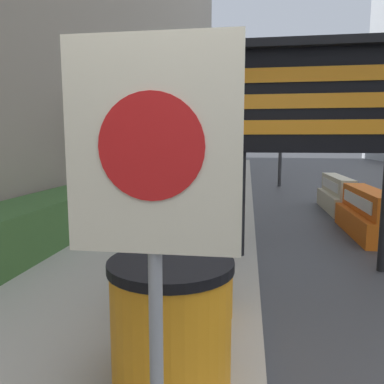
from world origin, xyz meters
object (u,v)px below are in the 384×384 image
Objects in this scene: barrel_drum_middle at (190,270)px; traffic_cone_near at (364,198)px; jersey_barrier_orange_far at (368,215)px; warning_sign at (153,179)px; jersey_barrier_cream at (337,195)px; traffic_cone_mid at (374,205)px; message_board at (316,100)px; barrel_drum_foreground at (171,322)px; traffic_light_near_curb at (282,94)px.

traffic_cone_near is at bearing 61.73° from barrel_drum_middle.
traffic_cone_near is at bearing 75.51° from jersey_barrier_orange_far.
jersey_barrier_orange_far reaches higher than traffic_cone_near.
warning_sign is 8.10m from jersey_barrier_cream.
traffic_cone_mid is at bearing 65.95° from warning_sign.
message_board is at bearing 70.81° from warning_sign.
warning_sign is at bearing -107.86° from jersey_barrier_cream.
barrel_drum_middle is 1.37× the size of traffic_cone_mid.
barrel_drum_middle is 1.89m from warning_sign.
traffic_cone_mid is (0.02, -0.63, -0.06)m from traffic_cone_near.
warning_sign reaches higher than traffic_cone_mid.
barrel_drum_foreground is 0.42× the size of warning_sign.
traffic_light_near_curb is (-0.94, 4.51, 2.88)m from jersey_barrier_cream.
barrel_drum_foreground is 0.40× the size of jersey_barrier_cream.
jersey_barrier_cream is (0.00, 2.33, 0.00)m from jersey_barrier_orange_far.
barrel_drum_foreground is 0.94m from barrel_drum_middle.
traffic_light_near_curb is (1.52, 12.14, 1.75)m from warning_sign.
traffic_cone_mid is (3.12, 5.14, -0.24)m from barrel_drum_middle.
message_board is 1.41× the size of jersey_barrier_cream.
jersey_barrier_cream is at bearing 69.97° from barrel_drum_foreground.
warning_sign is 3.28× the size of traffic_cone_mid.
barrel_drum_middle is at bearing -124.85° from jersey_barrier_orange_far.
barrel_drum_foreground is at bearing 96.08° from warning_sign.
barrel_drum_middle is at bearing -125.85° from message_board.
traffic_cone_mid is at bearing 61.37° from message_board.
traffic_cone_mid is at bearing 63.03° from barrel_drum_foreground.
message_board is 1.39× the size of jersey_barrier_orange_far.
message_board reaches higher than warning_sign.
traffic_light_near_curb is (-0.94, 6.84, 2.88)m from jersey_barrier_orange_far.
warning_sign is at bearing -114.05° from traffic_cone_mid.
traffic_cone_near is at bearing 91.83° from traffic_cone_mid.
jersey_barrier_cream is 3.42× the size of traffic_cone_mid.
jersey_barrier_orange_far is at bearing -82.16° from traffic_light_near_curb.
message_board is (1.19, 3.41, 0.64)m from warning_sign.
barrel_drum_foreground is 3.39m from message_board.
traffic_light_near_curb reaches higher than barrel_drum_middle.
message_board reaches higher than jersey_barrier_cream.
traffic_cone_near is (1.81, 3.99, -1.78)m from message_board.
jersey_barrier_orange_far is (1.27, 1.90, -1.77)m from message_board.
traffic_cone_near is (3.07, 6.71, -0.18)m from barrel_drum_foreground.
jersey_barrier_cream is 1.04m from traffic_cone_mid.
traffic_cone_mid is (3.02, 6.77, -1.20)m from warning_sign.
barrel_drum_foreground is 1.14× the size of traffic_cone_near.
jersey_barrier_cream is at bearing 155.89° from traffic_cone_near.
warning_sign is at bearing -112.09° from traffic_cone_near.
jersey_barrier_cream is 2.85× the size of traffic_cone_near.
barrel_drum_middle is 0.18× the size of traffic_light_near_curb.
jersey_barrier_orange_far is 2.16m from traffic_cone_near.
message_board is 4.25m from traffic_cone_mid.
barrel_drum_middle is 0.42× the size of warning_sign.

